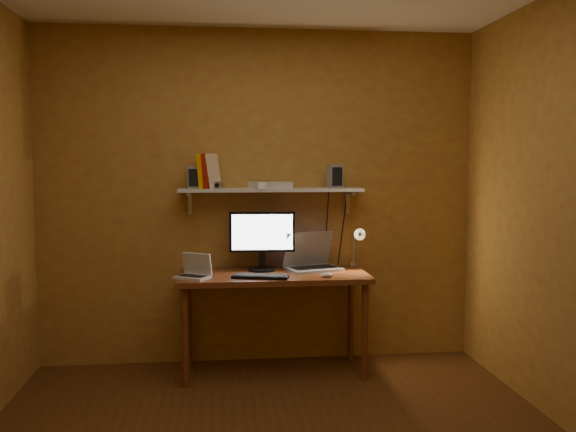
{
  "coord_description": "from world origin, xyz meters",
  "views": [
    {
      "loc": [
        -0.3,
        -3.17,
        1.57
      ],
      "look_at": [
        0.18,
        1.18,
        1.19
      ],
      "focal_mm": 38.0,
      "sensor_mm": 36.0,
      "label": 1
    }
  ],
  "objects": [
    {
      "name": "speaker_right",
      "position": [
        0.57,
        1.46,
        1.46
      ],
      "size": [
        0.12,
        0.12,
        0.18
      ],
      "primitive_type": "cube",
      "rotation": [
        0.0,
        0.0,
        0.19
      ],
      "color": "gray",
      "rests_on": "wall_shelf"
    },
    {
      "name": "speaker_left",
      "position": [
        -0.49,
        1.47,
        1.46
      ],
      "size": [
        0.12,
        0.12,
        0.17
      ],
      "primitive_type": "cube",
      "rotation": [
        0.0,
        0.0,
        -0.31
      ],
      "color": "gray",
      "rests_on": "wall_shelf"
    },
    {
      "name": "desk",
      "position": [
        0.08,
        1.28,
        0.66
      ],
      "size": [
        1.4,
        0.6,
        0.75
      ],
      "color": "brown",
      "rests_on": "ground"
    },
    {
      "name": "netbook",
      "position": [
        -0.49,
        1.16,
        0.8
      ],
      "size": [
        0.28,
        0.26,
        0.18
      ],
      "rotation": [
        0.0,
        0.0,
        -0.54
      ],
      "color": "silver",
      "rests_on": "desk"
    },
    {
      "name": "mouse",
      "position": [
        0.45,
        1.09,
        0.77
      ],
      "size": [
        0.09,
        0.06,
        0.03
      ],
      "primitive_type": "ellipsoid",
      "rotation": [
        0.0,
        0.0,
        0.01
      ],
      "color": "silver",
      "rests_on": "desk"
    },
    {
      "name": "router",
      "position": [
        0.08,
        1.47,
        1.4
      ],
      "size": [
        0.34,
        0.28,
        0.05
      ],
      "primitive_type": "cube",
      "rotation": [
        0.0,
        0.0,
        0.34
      ],
      "color": "silver",
      "rests_on": "wall_shelf"
    },
    {
      "name": "room",
      "position": [
        0.0,
        0.0,
        1.3
      ],
      "size": [
        3.44,
        3.24,
        2.64
      ],
      "color": "#4F3114",
      "rests_on": "ground"
    },
    {
      "name": "monitor",
      "position": [
        0.01,
        1.42,
        1.0
      ],
      "size": [
        0.5,
        0.22,
        0.45
      ],
      "rotation": [
        0.0,
        0.0,
        -0.06
      ],
      "color": "black",
      "rests_on": "desk"
    },
    {
      "name": "desk_lamp",
      "position": [
        0.74,
        1.41,
        0.96
      ],
      "size": [
        0.09,
        0.23,
        0.38
      ],
      "color": "silver",
      "rests_on": "desk"
    },
    {
      "name": "keyboard",
      "position": [
        -0.02,
        1.12,
        0.76
      ],
      "size": [
        0.42,
        0.23,
        0.02
      ],
      "primitive_type": "cube",
      "rotation": [
        0.0,
        0.0,
        -0.25
      ],
      "color": "black",
      "rests_on": "desk"
    },
    {
      "name": "books",
      "position": [
        -0.39,
        1.48,
        1.51
      ],
      "size": [
        0.19,
        0.19,
        0.26
      ],
      "color": "#E09200",
      "rests_on": "wall_shelf"
    },
    {
      "name": "wall_shelf",
      "position": [
        0.08,
        1.47,
        1.36
      ],
      "size": [
        1.4,
        0.25,
        0.21
      ],
      "color": "silver",
      "rests_on": "room"
    },
    {
      "name": "laptop",
      "position": [
        0.39,
        1.43,
        0.82
      ],
      "size": [
        0.46,
        0.39,
        0.29
      ],
      "rotation": [
        0.0,
        0.0,
        0.31
      ],
      "color": "gray",
      "rests_on": "desk"
    },
    {
      "name": "shelf_camera",
      "position": [
        -0.33,
        1.42,
        1.4
      ],
      "size": [
        0.09,
        0.05,
        0.05
      ],
      "color": "silver",
      "rests_on": "wall_shelf"
    }
  ]
}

